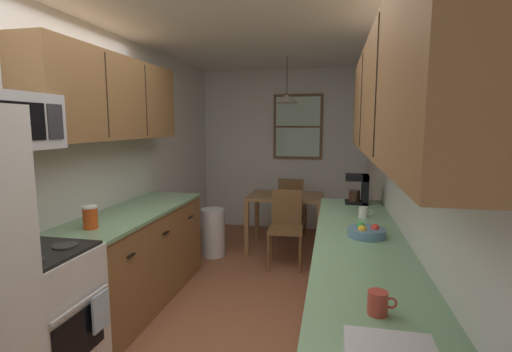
# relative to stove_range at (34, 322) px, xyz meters

# --- Properties ---
(ground_plane) EXTENTS (12.00, 12.00, 0.00)m
(ground_plane) POSITION_rel_stove_range_xyz_m (0.99, 1.52, -0.47)
(ground_plane) COLOR #995B3D
(wall_left) EXTENTS (0.10, 9.00, 2.55)m
(wall_left) POSITION_rel_stove_range_xyz_m (-0.36, 1.52, 0.80)
(wall_left) COLOR silver
(wall_left) RESTS_ON ground
(wall_right) EXTENTS (0.10, 9.00, 2.55)m
(wall_right) POSITION_rel_stove_range_xyz_m (2.34, 1.52, 0.80)
(wall_right) COLOR silver
(wall_right) RESTS_ON ground
(wall_back) EXTENTS (4.40, 0.10, 2.55)m
(wall_back) POSITION_rel_stove_range_xyz_m (0.99, 4.17, 0.80)
(wall_back) COLOR silver
(wall_back) RESTS_ON ground
(ceiling_slab) EXTENTS (4.40, 9.00, 0.08)m
(ceiling_slab) POSITION_rel_stove_range_xyz_m (0.99, 1.52, 2.12)
(ceiling_slab) COLOR white
(stove_range) EXTENTS (0.66, 0.64, 1.10)m
(stove_range) POSITION_rel_stove_range_xyz_m (0.00, 0.00, 0.00)
(stove_range) COLOR white
(stove_range) RESTS_ON ground
(microwave_over_range) EXTENTS (0.39, 0.63, 0.34)m
(microwave_over_range) POSITION_rel_stove_range_xyz_m (-0.11, 0.00, 1.23)
(microwave_over_range) COLOR silver
(counter_left) EXTENTS (0.64, 1.84, 0.90)m
(counter_left) POSITION_rel_stove_range_xyz_m (-0.01, 1.24, -0.02)
(counter_left) COLOR olive
(counter_left) RESTS_ON ground
(upper_cabinets_left) EXTENTS (0.33, 1.92, 0.72)m
(upper_cabinets_left) POSITION_rel_stove_range_xyz_m (-0.15, 1.19, 1.44)
(upper_cabinets_left) COLOR olive
(counter_right) EXTENTS (0.64, 3.25, 0.90)m
(counter_right) POSITION_rel_stove_range_xyz_m (1.99, 0.54, -0.02)
(counter_right) COLOR olive
(counter_right) RESTS_ON ground
(upper_cabinets_right) EXTENTS (0.33, 2.93, 0.72)m
(upper_cabinets_right) POSITION_rel_stove_range_xyz_m (2.13, 0.49, 1.39)
(upper_cabinets_right) COLOR olive
(dining_table) EXTENTS (0.98, 0.72, 0.75)m
(dining_table) POSITION_rel_stove_range_xyz_m (1.18, 3.07, 0.15)
(dining_table) COLOR olive
(dining_table) RESTS_ON ground
(dining_chair_near) EXTENTS (0.42, 0.42, 0.90)m
(dining_chair_near) POSITION_rel_stove_range_xyz_m (1.26, 2.50, 0.03)
(dining_chair_near) COLOR brown
(dining_chair_near) RESTS_ON ground
(dining_chair_far) EXTENTS (0.42, 0.42, 0.90)m
(dining_chair_far) POSITION_rel_stove_range_xyz_m (1.20, 3.64, 0.03)
(dining_chair_far) COLOR brown
(dining_chair_far) RESTS_ON ground
(pendant_light) EXTENTS (0.31, 0.31, 0.58)m
(pendant_light) POSITION_rel_stove_range_xyz_m (1.18, 3.07, 1.55)
(pendant_light) COLOR black
(back_window) EXTENTS (0.77, 0.05, 1.01)m
(back_window) POSITION_rel_stove_range_xyz_m (1.23, 4.09, 1.18)
(back_window) COLOR brown
(trash_bin) EXTENTS (0.31, 0.31, 0.62)m
(trash_bin) POSITION_rel_stove_range_xyz_m (0.29, 2.62, -0.16)
(trash_bin) COLOR white
(trash_bin) RESTS_ON ground
(storage_canister) EXTENTS (0.11, 0.11, 0.17)m
(storage_canister) POSITION_rel_stove_range_xyz_m (-0.01, 0.61, 0.52)
(storage_canister) COLOR #D84C19
(storage_canister) RESTS_ON counter_left
(dish_towel) EXTENTS (0.02, 0.16, 0.24)m
(dish_towel) POSITION_rel_stove_range_xyz_m (0.35, 0.16, 0.03)
(dish_towel) COLOR silver
(coffee_maker) EXTENTS (0.22, 0.18, 0.29)m
(coffee_maker) POSITION_rel_stove_range_xyz_m (2.06, 1.96, 0.58)
(coffee_maker) COLOR black
(coffee_maker) RESTS_ON counter_right
(mug_by_coffeemaker) EXTENTS (0.11, 0.08, 0.09)m
(mug_by_coffeemaker) POSITION_rel_stove_range_xyz_m (2.05, 1.38, 0.47)
(mug_by_coffeemaker) COLOR white
(mug_by_coffeemaker) RESTS_ON counter_right
(mug_spare) EXTENTS (0.12, 0.08, 0.10)m
(mug_spare) POSITION_rel_stove_range_xyz_m (1.98, -0.31, 0.48)
(mug_spare) COLOR #BF3F33
(mug_spare) RESTS_ON counter_right
(fruit_bowl) EXTENTS (0.26, 0.26, 0.09)m
(fruit_bowl) POSITION_rel_stove_range_xyz_m (2.03, 0.81, 0.47)
(fruit_bowl) COLOR #597F9E
(fruit_bowl) RESTS_ON counter_right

